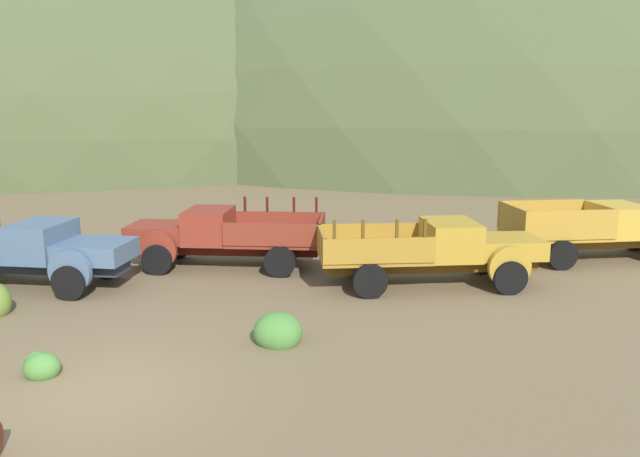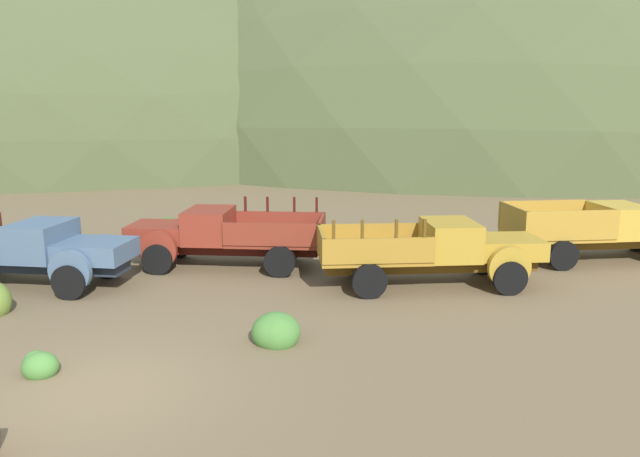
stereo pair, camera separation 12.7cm
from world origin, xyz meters
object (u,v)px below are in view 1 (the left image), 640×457
truck_rust_red (213,236)px  truck_faded_yellow (611,229)px  truck_chalk_blue (40,253)px  truck_mustard (446,251)px

truck_rust_red → truck_faded_yellow: size_ratio=0.97×
truck_rust_red → truck_faded_yellow: bearing=-171.6°
truck_chalk_blue → truck_faded_yellow: bearing=17.5°
truck_rust_red → truck_faded_yellow: truck_rust_red is taller
truck_chalk_blue → truck_faded_yellow: 18.23m
truck_faded_yellow → truck_mustard: bearing=-161.0°
truck_rust_red → truck_mustard: same height
truck_chalk_blue → truck_rust_red: bearing=32.8°
truck_chalk_blue → truck_mustard: truck_mustard is taller
truck_chalk_blue → truck_faded_yellow: (18.04, 2.60, 0.04)m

